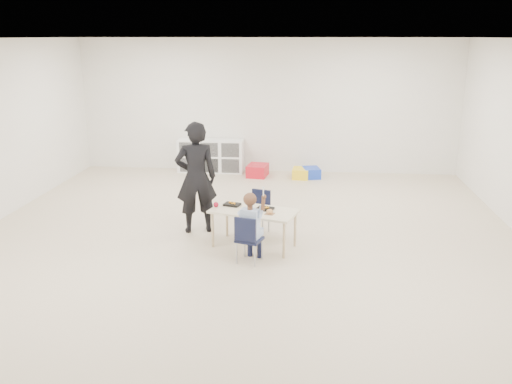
# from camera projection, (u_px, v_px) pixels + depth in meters

# --- Properties ---
(room) EXTENTS (9.00, 9.02, 2.80)m
(room) POSITION_uv_depth(u_px,v_px,m) (241.00, 149.00, 7.13)
(room) COLOR beige
(room) RESTS_ON ground
(table) EXTENTS (1.28, 0.89, 0.53)m
(table) POSITION_uv_depth(u_px,v_px,m) (254.00, 228.00, 7.49)
(table) COLOR beige
(table) RESTS_ON ground
(chair_near) EXTENTS (0.38, 0.37, 0.64)m
(chair_near) POSITION_uv_depth(u_px,v_px,m) (249.00, 239.00, 6.97)
(chair_near) COLOR black
(chair_near) RESTS_ON ground
(chair_far) EXTENTS (0.38, 0.37, 0.64)m
(chair_far) POSITION_uv_depth(u_px,v_px,m) (258.00, 213.00, 7.98)
(chair_far) COLOR black
(chair_far) RESTS_ON ground
(child) EXTENTS (0.53, 0.53, 1.01)m
(child) POSITION_uv_depth(u_px,v_px,m) (249.00, 225.00, 6.92)
(child) COLOR #A7C3E2
(child) RESTS_ON chair_near
(lunch_tray_near) EXTENTS (0.26, 0.22, 0.03)m
(lunch_tray_near) POSITION_uv_depth(u_px,v_px,m) (265.00, 209.00, 7.43)
(lunch_tray_near) COLOR black
(lunch_tray_near) RESTS_ON table
(lunch_tray_far) EXTENTS (0.26, 0.22, 0.03)m
(lunch_tray_far) POSITION_uv_depth(u_px,v_px,m) (232.00, 204.00, 7.61)
(lunch_tray_far) COLOR black
(lunch_tray_far) RESTS_ON table
(milk_carton) EXTENTS (0.09, 0.09, 0.10)m
(milk_carton) POSITION_uv_depth(u_px,v_px,m) (251.00, 209.00, 7.30)
(milk_carton) COLOR white
(milk_carton) RESTS_ON table
(bread_roll) EXTENTS (0.09, 0.09, 0.07)m
(bread_roll) POSITION_uv_depth(u_px,v_px,m) (270.00, 212.00, 7.25)
(bread_roll) COLOR tan
(bread_roll) RESTS_ON table
(apple_near) EXTENTS (0.07, 0.07, 0.07)m
(apple_near) POSITION_uv_depth(u_px,v_px,m) (250.00, 205.00, 7.51)
(apple_near) COLOR maroon
(apple_near) RESTS_ON table
(apple_far) EXTENTS (0.07, 0.07, 0.07)m
(apple_far) POSITION_uv_depth(u_px,v_px,m) (216.00, 205.00, 7.54)
(apple_far) COLOR maroon
(apple_far) RESTS_ON table
(cubby_shelf) EXTENTS (1.40, 0.40, 0.70)m
(cubby_shelf) POSITION_uv_depth(u_px,v_px,m) (211.00, 156.00, 11.63)
(cubby_shelf) COLOR white
(cubby_shelf) RESTS_ON ground
(adult) EXTENTS (0.70, 0.56, 1.66)m
(adult) POSITION_uv_depth(u_px,v_px,m) (196.00, 178.00, 7.93)
(adult) COLOR black
(adult) RESTS_ON ground
(bin_red) EXTENTS (0.45, 0.55, 0.25)m
(bin_red) POSITION_uv_depth(u_px,v_px,m) (258.00, 170.00, 11.31)
(bin_red) COLOR red
(bin_red) RESTS_ON ground
(bin_yellow) EXTENTS (0.35, 0.44, 0.20)m
(bin_yellow) POSITION_uv_depth(u_px,v_px,m) (301.00, 173.00, 11.17)
(bin_yellow) COLOR yellow
(bin_yellow) RESTS_ON ground
(bin_blue) EXTENTS (0.42, 0.49, 0.21)m
(bin_blue) POSITION_uv_depth(u_px,v_px,m) (311.00, 173.00, 11.21)
(bin_blue) COLOR blue
(bin_blue) RESTS_ON ground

